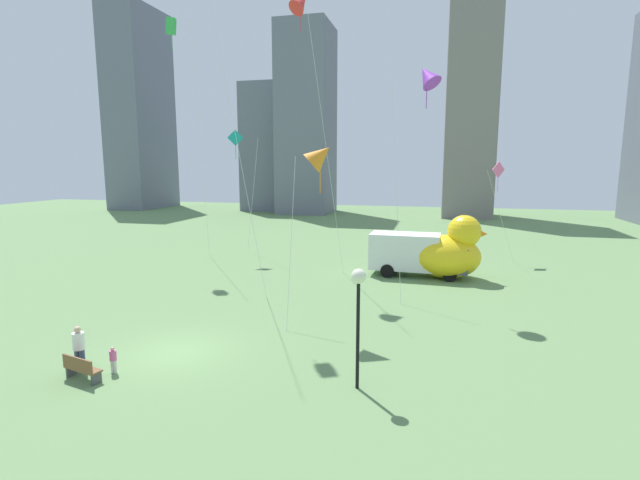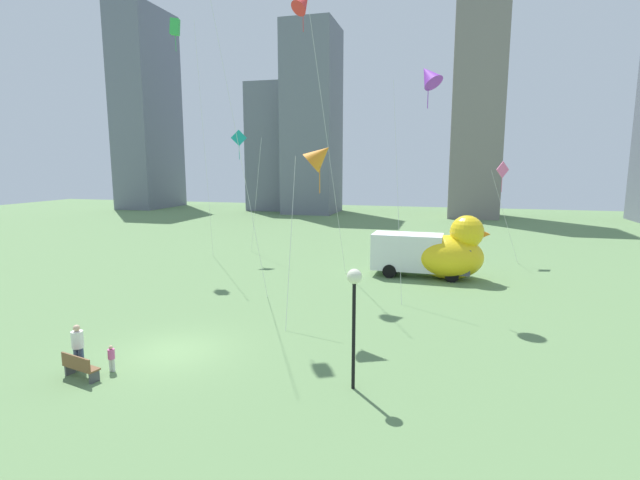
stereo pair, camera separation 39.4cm
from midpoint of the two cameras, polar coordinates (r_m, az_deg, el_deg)
The scene contains 14 objects.
ground_plane at distance 20.22m, azimuth -17.66°, elevation -12.90°, with size 140.00×140.00×0.00m, color #628752.
park_bench at distance 18.86m, azimuth -27.58°, elevation -13.62°, with size 1.56×0.79×0.90m.
person_adult at distance 19.55m, azimuth -27.76°, elevation -11.38°, with size 0.42×0.42×1.70m.
person_child at distance 18.99m, azimuth -24.38°, elevation -12.99°, with size 0.24×0.24×0.99m.
giant_inflatable_duck at distance 31.99m, azimuth 15.09°, elevation -1.34°, with size 5.10×3.27×4.22m.
lamppost at distance 15.42m, azimuth 3.95°, elevation -6.60°, with size 0.50×0.50×4.11m.
box_truck at distance 32.23m, azimuth 11.18°, elevation -1.75°, with size 6.49×2.58×2.85m.
city_skyline at distance 74.00m, azimuth 1.56°, elevation 14.42°, with size 84.83×13.29×33.13m.
kite_teal at distance 38.73m, azimuth -10.38°, elevation 11.54°, with size 2.52×2.25×10.19m.
kite_pink at distance 38.99m, azimuth 20.59°, elevation 7.65°, with size 2.37×1.84×7.70m.
kite_green at distance 38.82m, azimuth -17.88°, elevation 23.26°, with size 2.69×3.47×17.95m.
kite_purple at distance 27.10m, azimuth 12.45°, elevation 18.84°, with size 2.92×2.90×12.90m.
kite_red at distance 33.10m, azimuth -2.72°, elevation 26.71°, with size 3.57×3.69×18.27m.
kite_orange at distance 21.48m, azimuth -0.51°, elevation 10.20°, with size 2.44×2.74×8.63m.
Camera 1 is at (9.93, -15.89, 7.43)m, focal length 26.35 mm.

